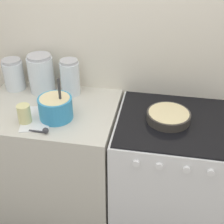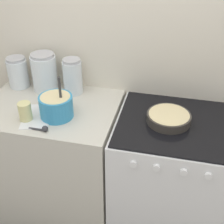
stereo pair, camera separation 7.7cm
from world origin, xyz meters
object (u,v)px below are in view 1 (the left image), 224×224
at_px(storage_jar_left, 14,76).
at_px(tin_can, 24,114).
at_px(storage_jar_middle, 41,76).
at_px(mixing_bowl, 55,107).
at_px(storage_jar_right, 70,79).
at_px(baking_pan, 168,116).
at_px(stove, 168,176).

relative_size(storage_jar_left, tin_can, 1.87).
xyz_separation_m(storage_jar_middle, tin_can, (0.04, -0.39, -0.06)).
bearing_deg(mixing_bowl, tin_can, -154.32).
bearing_deg(storage_jar_right, storage_jar_left, 180.00).
bearing_deg(baking_pan, tin_can, -168.26).
height_order(storage_jar_left, storage_jar_middle, storage_jar_middle).
height_order(baking_pan, storage_jar_middle, storage_jar_middle).
bearing_deg(storage_jar_left, storage_jar_right, 0.00).
relative_size(storage_jar_middle, storage_jar_right, 1.08).
distance_m(baking_pan, storage_jar_left, 1.10).
height_order(baking_pan, tin_can, tin_can).
bearing_deg(stove, mixing_bowl, -172.48).
relative_size(storage_jar_middle, tin_can, 2.27).
bearing_deg(tin_can, storage_jar_right, 66.67).
height_order(baking_pan, storage_jar_left, storage_jar_left).
xyz_separation_m(stove, tin_can, (-0.88, -0.18, 0.52)).
bearing_deg(storage_jar_right, tin_can, -113.33).
height_order(storage_jar_middle, tin_can, storage_jar_middle).
xyz_separation_m(storage_jar_left, storage_jar_right, (0.41, 0.00, 0.01)).
height_order(stove, mixing_bowl, mixing_bowl).
bearing_deg(storage_jar_right, storage_jar_middle, -180.00).
distance_m(storage_jar_left, storage_jar_right, 0.41).
distance_m(storage_jar_left, storage_jar_middle, 0.21).
distance_m(mixing_bowl, baking_pan, 0.68).
distance_m(stove, storage_jar_right, 0.94).
bearing_deg(storage_jar_middle, stove, -13.13).
height_order(stove, baking_pan, baking_pan).
distance_m(stove, mixing_bowl, 0.90).
height_order(stove, tin_can, tin_can).
bearing_deg(mixing_bowl, storage_jar_left, 142.82).
xyz_separation_m(baking_pan, storage_jar_right, (-0.67, 0.22, 0.08)).
relative_size(stove, storage_jar_middle, 3.47).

